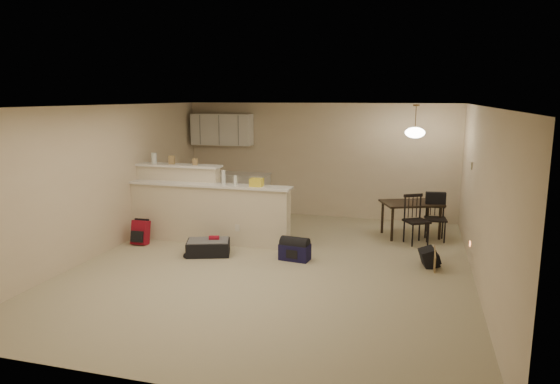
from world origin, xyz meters
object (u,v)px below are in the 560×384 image
(dining_chair_far, at_px, (436,218))
(dining_table, at_px, (411,206))
(dining_chair_near, at_px, (417,220))
(black_daypack, at_px, (429,258))
(pendant_lamp, at_px, (415,132))
(red_backpack, at_px, (141,232))
(suitcase, at_px, (208,248))
(navy_duffel, at_px, (295,252))

(dining_chair_far, bearing_deg, dining_table, 152.30)
(dining_chair_near, distance_m, black_daypack, 1.27)
(dining_table, height_order, black_daypack, dining_table)
(pendant_lamp, xyz_separation_m, red_backpack, (-4.70, -1.85, -1.77))
(red_backpack, bearing_deg, suitcase, -9.62)
(navy_duffel, bearing_deg, dining_chair_near, 45.01)
(dining_chair_near, height_order, navy_duffel, dining_chair_near)
(red_backpack, bearing_deg, dining_table, 21.52)
(dining_table, xyz_separation_m, red_backpack, (-4.70, -1.85, -0.37))
(dining_chair_near, bearing_deg, suitcase, 174.20)
(navy_duffel, height_order, black_daypack, black_daypack)
(suitcase, height_order, black_daypack, black_daypack)
(dining_table, relative_size, navy_duffel, 2.58)
(red_backpack, bearing_deg, black_daypack, 1.74)
(pendant_lamp, height_order, dining_chair_near, pendant_lamp)
(pendant_lamp, distance_m, navy_duffel, 3.24)
(pendant_lamp, relative_size, navy_duffel, 1.27)
(dining_table, relative_size, red_backpack, 2.89)
(pendant_lamp, relative_size, black_daypack, 1.93)
(dining_table, relative_size, dining_chair_near, 1.40)
(dining_table, xyz_separation_m, dining_chair_near, (0.11, -0.49, -0.14))
(dining_table, distance_m, suitcase, 3.91)
(red_backpack, height_order, black_daypack, red_backpack)
(dining_chair_near, bearing_deg, pendant_lamp, 71.65)
(dining_table, height_order, dining_chair_far, dining_chair_far)
(dining_chair_near, bearing_deg, red_backpack, 164.58)
(pendant_lamp, distance_m, black_daypack, 2.53)
(dining_chair_far, bearing_deg, red_backpack, -167.64)
(suitcase, bearing_deg, pendant_lamp, 13.89)
(dining_chair_near, height_order, dining_chair_far, dining_chair_near)
(pendant_lamp, bearing_deg, red_backpack, -158.50)
(dining_chair_far, xyz_separation_m, navy_duffel, (-2.24, -1.79, -0.30))
(dining_table, distance_m, red_backpack, 5.06)
(dining_table, bearing_deg, dining_chair_far, -44.44)
(suitcase, bearing_deg, dining_table, 13.89)
(red_backpack, bearing_deg, pendant_lamp, 21.52)
(suitcase, height_order, red_backpack, red_backpack)
(suitcase, xyz_separation_m, black_daypack, (3.59, 0.39, 0.02))
(navy_duffel, bearing_deg, black_daypack, 14.28)
(dining_chair_far, bearing_deg, dining_chair_near, -143.55)
(dining_chair_near, bearing_deg, dining_table, 71.65)
(suitcase, bearing_deg, black_daypack, -12.51)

